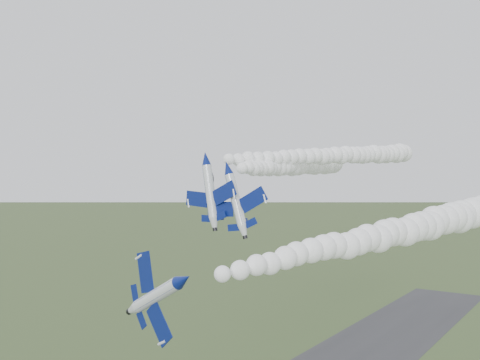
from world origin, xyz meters
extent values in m
cylinder|color=silver|center=(13.08, -4.20, 31.17)|extent=(3.39, 8.11, 1.89)
cone|color=navy|center=(12.11, -9.09, 31.17)|extent=(2.26, 2.39, 1.89)
cone|color=silver|center=(14.01, 0.50, 31.17)|extent=(2.18, 2.03, 1.89)
cylinder|color=black|center=(14.19, 1.42, 31.17)|extent=(1.05, 0.74, 0.96)
ellipsoid|color=black|center=(13.15, -6.29, 31.40)|extent=(1.76, 2.90, 1.26)
cube|color=navy|center=(11.87, -3.20, 33.63)|extent=(2.44, 2.61, 3.93)
cube|color=navy|center=(14.34, -3.69, 28.58)|extent=(2.44, 2.61, 3.93)
cube|color=navy|center=(13.19, -0.20, 32.51)|extent=(1.11, 1.19, 1.72)
cube|color=navy|center=(14.50, -0.46, 29.82)|extent=(1.11, 1.19, 1.72)
cube|color=navy|center=(14.87, -0.77, 31.71)|extent=(2.16, 1.84, 1.02)
cylinder|color=silver|center=(-1.88, 18.35, 44.21)|extent=(2.28, 7.91, 1.62)
cone|color=navy|center=(-2.30, 13.45, 44.21)|extent=(1.79, 2.17, 1.62)
cone|color=silver|center=(-1.47, 23.07, 44.21)|extent=(1.75, 1.80, 1.62)
cylinder|color=black|center=(-1.39, 23.99, 44.21)|extent=(0.86, 0.63, 0.82)
ellipsoid|color=black|center=(-2.14, 16.36, 44.73)|extent=(1.30, 2.76, 1.08)
cube|color=navy|center=(-4.52, 19.33, 43.59)|extent=(4.40, 2.59, 0.88)
cube|color=navy|center=(0.94, 18.85, 44.57)|extent=(4.40, 2.59, 0.88)
cube|color=navy|center=(-3.00, 22.36, 43.95)|extent=(1.93, 1.18, 0.42)
cube|color=navy|center=(-0.08, 22.11, 44.47)|extent=(1.93, 1.18, 0.42)
cube|color=navy|center=(-1.77, 22.03, 45.40)|extent=(0.59, 1.52, 2.03)
cylinder|color=silver|center=(1.88, 18.70, 42.79)|extent=(2.81, 7.78, 1.68)
cone|color=navy|center=(2.61, 13.95, 42.79)|extent=(1.96, 2.23, 1.68)
cone|color=silver|center=(1.18, 23.27, 42.79)|extent=(1.91, 1.87, 1.68)
cylinder|color=black|center=(1.05, 24.16, 42.79)|extent=(0.92, 0.67, 0.85)
ellipsoid|color=black|center=(2.04, 16.74, 43.28)|extent=(1.50, 2.75, 1.12)
cube|color=navy|center=(-0.78, 19.02, 41.91)|extent=(4.33, 2.76, 1.26)
cube|color=navy|center=(4.39, 19.81, 43.40)|extent=(4.33, 2.76, 1.26)
cube|color=navy|center=(-0.07, 22.25, 42.39)|extent=(1.90, 1.25, 0.58)
cube|color=navy|center=(2.69, 22.67, 43.18)|extent=(1.90, 1.25, 0.58)
cube|color=navy|center=(1.02, 22.20, 43.92)|extent=(0.86, 1.53, 1.95)
camera|label=1|loc=(47.49, -44.38, 40.96)|focal=40.00mm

